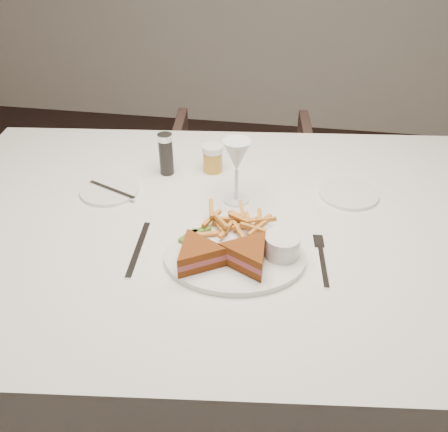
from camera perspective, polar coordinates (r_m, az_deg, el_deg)
table at (r=1.50m, az=0.32°, el=-12.29°), size 1.65×1.20×0.75m
chair_far at (r=2.24m, az=1.94°, el=3.67°), size 0.67×0.64×0.63m
table_setting at (r=1.19m, az=0.81°, el=-0.57°), size 0.80×0.58×0.18m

